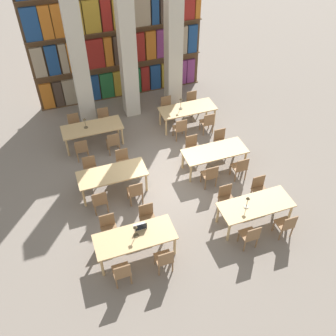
{
  "coord_description": "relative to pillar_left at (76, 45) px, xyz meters",
  "views": [
    {
      "loc": [
        -2.79,
        -8.11,
        8.36
      ],
      "look_at": [
        0.0,
        -0.25,
        0.66
      ],
      "focal_mm": 40.0,
      "sensor_mm": 36.0,
      "label": 1
    }
  ],
  "objects": [
    {
      "name": "chair_19",
      "position": [
        0.47,
        -0.78,
        -2.53
      ],
      "size": [
        0.42,
        0.4,
        0.87
      ],
      "rotation": [
        0.0,
        0.0,
        3.14
      ],
      "color": "olive",
      "rests_on": "ground_plane"
    },
    {
      "name": "reading_table_2",
      "position": [
        0.04,
        -3.95,
        -2.34
      ],
      "size": [
        2.06,
        0.84,
        0.74
      ],
      "color": "tan",
      "rests_on": "ground_plane"
    },
    {
      "name": "chair_10",
      "position": [
        0.54,
        -4.65,
        -2.53
      ],
      "size": [
        0.42,
        0.4,
        0.87
      ],
      "color": "olive",
      "rests_on": "ground_plane"
    },
    {
      "name": "chair_11",
      "position": [
        0.54,
        -3.25,
        -2.53
      ],
      "size": [
        0.42,
        0.4,
        0.87
      ],
      "rotation": [
        0.0,
        0.0,
        3.14
      ],
      "color": "olive",
      "rests_on": "ground_plane"
    },
    {
      "name": "chair_20",
      "position": [
        2.88,
        -2.21,
        -2.53
      ],
      "size": [
        0.42,
        0.4,
        0.87
      ],
      "color": "olive",
      "rests_on": "ground_plane"
    },
    {
      "name": "chair_13",
      "position": [
        2.88,
        -3.33,
        -2.53
      ],
      "size": [
        0.42,
        0.4,
        0.87
      ],
      "rotation": [
        0.0,
        0.0,
        3.14
      ],
      "color": "olive",
      "rests_on": "ground_plane"
    },
    {
      "name": "desk_lamp_1",
      "position": [
        3.15,
        -6.47,
        -2.0
      ],
      "size": [
        0.14,
        0.14,
        0.39
      ],
      "color": "brown",
      "rests_on": "reading_table_1"
    },
    {
      "name": "chair_9",
      "position": [
        -0.51,
        -3.25,
        -2.53
      ],
      "size": [
        0.42,
        0.4,
        0.87
      ],
      "rotation": [
        0.0,
        0.0,
        3.14
      ],
      "color": "olive",
      "rests_on": "ground_plane"
    },
    {
      "name": "desk_lamp_3",
      "position": [
        3.18,
        -1.46,
        -1.96
      ],
      "size": [
        0.14,
        0.14,
        0.45
      ],
      "color": "brown",
      "rests_on": "reading_table_5"
    },
    {
      "name": "chair_1",
      "position": [
        -0.49,
        -5.7,
        -2.53
      ],
      "size": [
        0.42,
        0.4,
        0.87
      ],
      "rotation": [
        0.0,
        0.0,
        3.14
      ],
      "color": "olive",
      "rests_on": "ground_plane"
    },
    {
      "name": "chair_12",
      "position": [
        2.88,
        -4.74,
        -2.53
      ],
      "size": [
        0.42,
        0.4,
        0.87
      ],
      "color": "olive",
      "rests_on": "ground_plane"
    },
    {
      "name": "reading_table_3",
      "position": [
        3.35,
        -4.04,
        -2.34
      ],
      "size": [
        2.06,
        0.84,
        0.74
      ],
      "color": "tan",
      "rests_on": "ground_plane"
    },
    {
      "name": "chair_2",
      "position": [
        0.59,
        -7.11,
        -2.53
      ],
      "size": [
        0.42,
        0.4,
        0.87
      ],
      "color": "olive",
      "rests_on": "ground_plane"
    },
    {
      "name": "chair_6",
      "position": [
        4.01,
        -7.18,
        -2.53
      ],
      "size": [
        0.42,
        0.4,
        0.87
      ],
      "color": "olive",
      "rests_on": "ground_plane"
    },
    {
      "name": "pillar_right",
      "position": [
        3.41,
        0.0,
        0.0
      ],
      "size": [
        0.55,
        0.55,
        6.0
      ],
      "color": "beige",
      "rests_on": "ground_plane"
    },
    {
      "name": "reading_table_1",
      "position": [
        3.45,
        -6.48,
        -2.34
      ],
      "size": [
        2.06,
        0.84,
        0.74
      ],
      "color": "tan",
      "rests_on": "ground_plane"
    },
    {
      "name": "chair_3",
      "position": [
        0.59,
        -5.7,
        -2.53
      ],
      "size": [
        0.42,
        0.4,
        0.87
      ],
      "rotation": [
        0.0,
        0.0,
        3.14
      ],
      "color": "olive",
      "rests_on": "ground_plane"
    },
    {
      "name": "reading_table_0",
      "position": [
        0.05,
        -6.41,
        -2.34
      ],
      "size": [
        2.06,
        0.84,
        0.74
      ],
      "color": "tan",
      "rests_on": "ground_plane"
    },
    {
      "name": "pillar_center",
      "position": [
        1.71,
        0.0,
        0.0
      ],
      "size": [
        0.55,
        0.55,
        6.0
      ],
      "color": "beige",
      "rests_on": "ground_plane"
    },
    {
      "name": "chair_0",
      "position": [
        -0.49,
        -7.11,
        -2.53
      ],
      "size": [
        0.42,
        0.4,
        0.87
      ],
      "color": "olive",
      "rests_on": "ground_plane"
    },
    {
      "name": "ground_plane",
      "position": [
        1.71,
        -3.97,
        -3.0
      ],
      "size": [
        40.0,
        40.0,
        0.0
      ],
      "primitive_type": "plane",
      "color": "gray"
    },
    {
      "name": "reading_table_4",
      "position": [
        -0.08,
        -1.48,
        -2.34
      ],
      "size": [
        2.06,
        0.84,
        0.74
      ],
      "color": "tan",
      "rests_on": "ground_plane"
    },
    {
      "name": "bookshelf_bank",
      "position": [
        1.7,
        1.39,
        -0.34
      ],
      "size": [
        6.67,
        0.35,
        5.5
      ],
      "color": "brown",
      "rests_on": "ground_plane"
    },
    {
      "name": "chair_8",
      "position": [
        -0.51,
        -4.65,
        -2.53
      ],
      "size": [
        0.42,
        0.4,
        0.87
      ],
      "color": "olive",
      "rests_on": "ground_plane"
    },
    {
      "name": "laptop",
      "position": [
        0.26,
        -6.18,
        -2.22
      ],
      "size": [
        0.32,
        0.22,
        0.21
      ],
      "rotation": [
        0.0,
        0.0,
        3.14
      ],
      "color": "silver",
      "rests_on": "reading_table_0"
    },
    {
      "name": "chair_16",
      "position": [
        -0.6,
        -2.18,
        -2.53
      ],
      "size": [
        0.42,
        0.4,
        0.87
      ],
      "color": "olive",
      "rests_on": "ground_plane"
    },
    {
      "name": "pillar_left",
      "position": [
        0.0,
        0.0,
        0.0
      ],
      "size": [
        0.55,
        0.55,
        6.0
      ],
      "color": "beige",
      "rests_on": "ground_plane"
    },
    {
      "name": "chair_22",
      "position": [
        3.92,
        -2.21,
        -2.53
      ],
      "size": [
        0.42,
        0.4,
        0.87
      ],
      "color": "olive",
      "rests_on": "ground_plane"
    },
    {
      "name": "reading_table_5",
      "position": [
        3.43,
        -1.51,
        -2.34
      ],
      "size": [
        2.06,
        0.84,
        0.74
      ],
      "color": "tan",
      "rests_on": "ground_plane"
    },
    {
      "name": "chair_7",
      "position": [
        4.01,
        -5.77,
        -2.53
      ],
      "size": [
        0.42,
        0.4,
        0.87
      ],
      "rotation": [
        0.0,
        0.0,
        3.14
      ],
      "color": "olive",
      "rests_on": "ground_plane"
    },
    {
      "name": "desk_lamp_0",
      "position": [
        0.08,
        -6.39,
        -2.0
      ],
      "size": [
        0.14,
        0.14,
        0.39
      ],
      "color": "brown",
      "rests_on": "reading_table_0"
    },
    {
      "name": "chair_5",
      "position": [
        2.93,
        -5.77,
        -2.53
      ],
      "size": [
        0.42,
        0.4,
        0.87
      ],
      "rotation": [
        0.0,
        0.0,
        3.14
      ],
      "color": "olive",
      "rests_on": "ground_plane"
    },
    {
      "name": "chair_21",
      "position": [
        2.88,
        -0.8,
        -2.53
      ],
      "size": [
        0.42,
        0.4,
        0.87
      ],
      "rotation": [
        0.0,
        0.0,
        3.14
      ],
      "color": "olive",
      "rests_on": "ground_plane"
    },
    {
      "name": "chair_18",
      "position": [
        0.47,
        -2.18,
        -2.53
      ],
      "size": [
        0.42,
        0.4,
        0.87
      ],
      "color": "olive",
      "rests_on": "ground_plane"
    },
    {
      "name": "chair_15",
      "position": [
        3.91,
        -3.33,
        -2.53
      ],
      "size": [
        0.42,
        0.4,
        0.87
      ],
      "rotation": [
        0.0,
        0.0,
        3.14
      ],
      "color": "olive",
      "rests_on": "ground_plane"
    },
    {
      "name": "chair_23",
      "position": [
        3.92,
        -0.8,
        -2.53
      ],
      "size": [
        0.42,
        0.4,
        0.87
      ],
      "rotation": [
        0.0,
        0.0,
        3.14
      ],
      "color": "olive",
      "rests_on": "ground_plane"
    },
    {
      "name": "chair_4",
      "position": [
        2.93,
        -7.18,
        -2.53
      ],
      "size": [
        0.42,
        0.4,
        0.87
      ],
      "color": "olive",
      "rests_on": "ground_plane"
    },
    {
      "name": "desk_lamp_2",
      "position": [
        -0.27,
        -1.45,
        -2.0
      ],
      "size": [
        0.14,
        0.14,
        0.39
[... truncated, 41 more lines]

